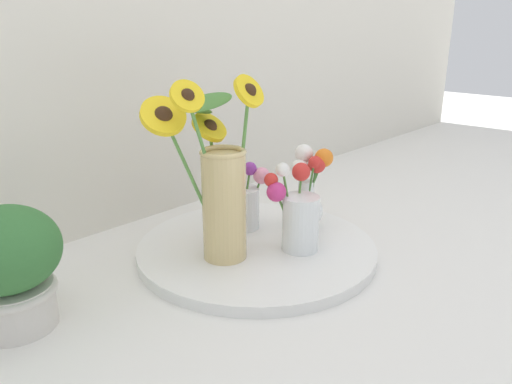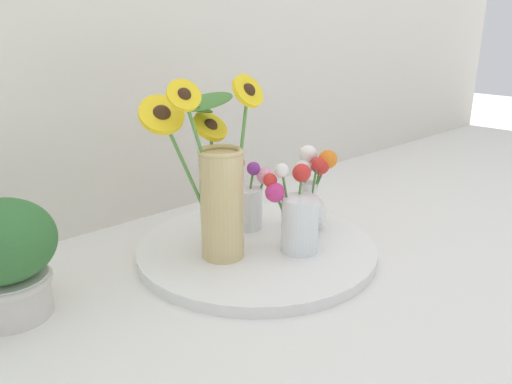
# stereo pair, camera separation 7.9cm
# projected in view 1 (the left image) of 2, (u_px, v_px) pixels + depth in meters

# --- Properties ---
(ground_plane) EXTENTS (6.00, 6.00, 0.00)m
(ground_plane) POSITION_uv_depth(u_px,v_px,m) (279.00, 262.00, 1.08)
(ground_plane) COLOR silver
(serving_tray) EXTENTS (0.53, 0.53, 0.02)m
(serving_tray) POSITION_uv_depth(u_px,v_px,m) (256.00, 249.00, 1.12)
(serving_tray) COLOR white
(serving_tray) RESTS_ON ground_plane
(mason_jar_sunflowers) EXTENTS (0.24, 0.15, 0.38)m
(mason_jar_sunflowers) POSITION_uv_depth(u_px,v_px,m) (219.00, 186.00, 1.01)
(mason_jar_sunflowers) COLOR #D1B77A
(mason_jar_sunflowers) RESTS_ON serving_tray
(vase_small_center) EXTENTS (0.11, 0.10, 0.19)m
(vase_small_center) POSITION_uv_depth(u_px,v_px,m) (298.00, 215.00, 1.06)
(vase_small_center) COLOR white
(vase_small_center) RESTS_ON serving_tray
(vase_bulb_right) EXTENTS (0.10, 0.09, 0.20)m
(vase_bulb_right) POSITION_uv_depth(u_px,v_px,m) (308.00, 193.00, 1.18)
(vase_bulb_right) COLOR white
(vase_bulb_right) RESTS_ON serving_tray
(vase_small_back) EXTENTS (0.10, 0.09, 0.18)m
(vase_small_back) POSITION_uv_depth(u_px,v_px,m) (243.00, 200.00, 1.18)
(vase_small_back) COLOR white
(vase_small_back) RESTS_ON serving_tray
(potted_plant) EXTENTS (0.17, 0.17, 0.22)m
(potted_plant) POSITION_uv_depth(u_px,v_px,m) (8.00, 264.00, 0.82)
(potted_plant) COLOR beige
(potted_plant) RESTS_ON ground_plane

